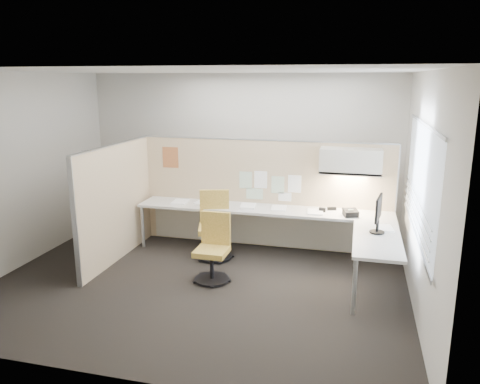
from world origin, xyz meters
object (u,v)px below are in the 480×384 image
(monitor, at_px, (378,212))
(phone, at_px, (350,213))
(chair_left, at_px, (215,227))
(desk, at_px, (282,220))
(chair_right, at_px, (213,250))

(monitor, height_order, phone, monitor)
(chair_left, distance_m, monitor, 2.48)
(phone, bearing_deg, desk, 162.38)
(chair_left, height_order, monitor, monitor)
(chair_right, bearing_deg, chair_left, 106.10)
(chair_left, bearing_deg, monitor, -27.17)
(phone, bearing_deg, monitor, -82.31)
(chair_left, height_order, phone, chair_left)
(phone, bearing_deg, chair_left, 167.83)
(chair_left, relative_size, monitor, 2.07)
(chair_left, xyz_separation_m, monitor, (2.38, -0.46, 0.54))
(monitor, relative_size, phone, 1.88)
(chair_right, bearing_deg, desk, 53.36)
(desk, relative_size, monitor, 8.12)
(desk, xyz_separation_m, monitor, (1.37, -0.68, 0.41))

